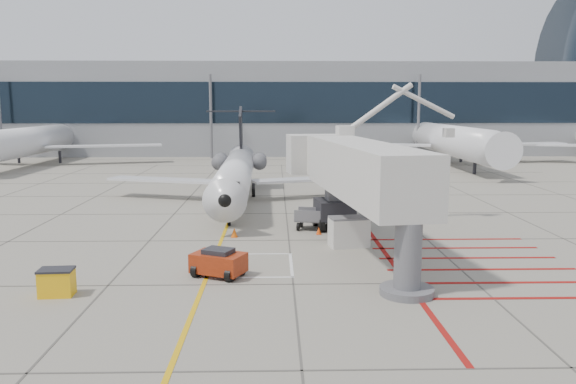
{
  "coord_description": "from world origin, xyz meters",
  "views": [
    {
      "loc": [
        -0.75,
        -27.42,
        7.72
      ],
      "look_at": [
        0.0,
        6.0,
        2.5
      ],
      "focal_mm": 35.0,
      "sensor_mm": 36.0,
      "label": 1
    }
  ],
  "objects_px": {
    "regional_jet": "(234,159)",
    "spill_bin": "(57,282)",
    "jet_bridge": "(363,181)",
    "pushback_tug": "(219,262)"
  },
  "relations": [
    {
      "from": "jet_bridge",
      "to": "pushback_tug",
      "type": "relative_size",
      "value": 8.33
    },
    {
      "from": "pushback_tug",
      "to": "spill_bin",
      "type": "distance_m",
      "value": 6.81
    },
    {
      "from": "jet_bridge",
      "to": "spill_bin",
      "type": "xyz_separation_m",
      "value": [
        -13.42,
        -6.33,
        -3.27
      ]
    },
    {
      "from": "jet_bridge",
      "to": "pushback_tug",
      "type": "distance_m",
      "value": 8.65
    },
    {
      "from": "jet_bridge",
      "to": "spill_bin",
      "type": "height_order",
      "value": "jet_bridge"
    },
    {
      "from": "regional_jet",
      "to": "jet_bridge",
      "type": "height_order",
      "value": "jet_bridge"
    },
    {
      "from": "spill_bin",
      "to": "jet_bridge",
      "type": "bearing_deg",
      "value": 21.49
    },
    {
      "from": "regional_jet",
      "to": "spill_bin",
      "type": "bearing_deg",
      "value": -107.35
    },
    {
      "from": "regional_jet",
      "to": "spill_bin",
      "type": "xyz_separation_m",
      "value": [
        -5.8,
        -19.87,
        -3.1
      ]
    },
    {
      "from": "regional_jet",
      "to": "spill_bin",
      "type": "distance_m",
      "value": 20.93
    }
  ]
}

